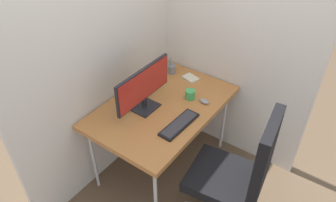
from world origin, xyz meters
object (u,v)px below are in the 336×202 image
monitor (144,87)px  mouse (204,101)px  notebook (191,78)px  coffee_mug (190,94)px  office_chair (239,172)px  pen_holder (171,69)px  keyboard (179,124)px

monitor → mouse: bearing=-47.0°
notebook → coffee_mug: (-0.26, -0.16, 0.03)m
coffee_mug → mouse: bearing=-85.1°
office_chair → pen_holder: 1.24m
office_chair → mouse: (0.39, 0.54, 0.16)m
office_chair → notebook: size_ratio=7.82×
keyboard → coffee_mug: 0.38m
office_chair → pen_holder: office_chair is taller
mouse → pen_holder: (0.23, 0.51, 0.03)m
office_chair → mouse: bearing=54.2°
office_chair → monitor: bearing=87.3°
monitor → coffee_mug: bearing=-35.1°
notebook → pen_holder: bearing=109.7°
mouse → office_chair: bearing=-120.7°
keyboard → pen_holder: pen_holder is taller
mouse → pen_holder: size_ratio=0.49×
office_chair → coffee_mug: size_ratio=9.39×
office_chair → pen_holder: size_ratio=6.31×
keyboard → mouse: mouse is taller
keyboard → pen_holder: 0.78m
monitor → coffee_mug: size_ratio=5.11×
monitor → pen_holder: 0.62m
monitor → notebook: bearing=-7.3°
office_chair → monitor: office_chair is taller
mouse → notebook: size_ratio=0.61×
office_chair → coffee_mug: 0.80m
mouse → coffee_mug: size_ratio=0.73×
notebook → coffee_mug: 0.31m
monitor → keyboard: (-0.02, -0.36, -0.20)m
mouse → pen_holder: 0.56m
pen_holder → office_chair: bearing=-120.7°
keyboard → mouse: bearing=-1.8°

